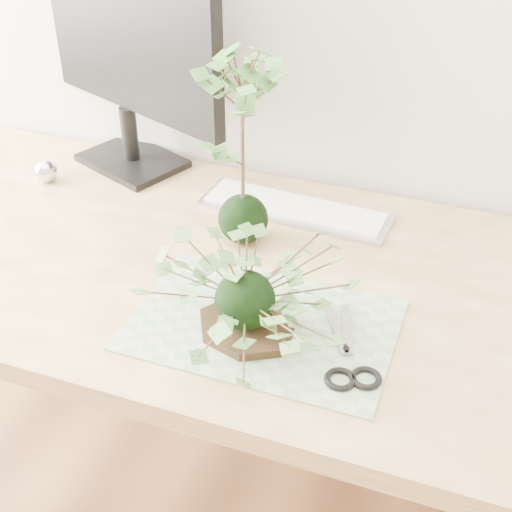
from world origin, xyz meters
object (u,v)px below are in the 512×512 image
Objects in this scene: desk at (247,308)px; keyboard at (295,209)px; maple_kokedama at (242,104)px; monitor at (121,39)px; ivy_kokedama at (245,277)px.

desk is 4.10× the size of keyboard.
monitor is (-0.34, 0.21, 0.01)m from maple_kokedama.
monitor is (-0.38, 0.30, 0.37)m from desk.
maple_kokedama is 0.75× the size of monitor.
ivy_kokedama is 0.84× the size of keyboard.
desk is 0.26m from ivy_kokedama.
keyboard is 0.75× the size of monitor.
desk is 4.12× the size of maple_kokedama.
keyboard is at bearing 10.84° from monitor.
keyboard is (0.02, 0.22, 0.09)m from desk.
monitor is at bearing 172.02° from keyboard.
monitor reaches higher than maple_kokedama.
monitor is at bearing 133.92° from ivy_kokedama.
maple_kokedama is 0.40m from monitor.
ivy_kokedama is at bearing -23.68° from monitor.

